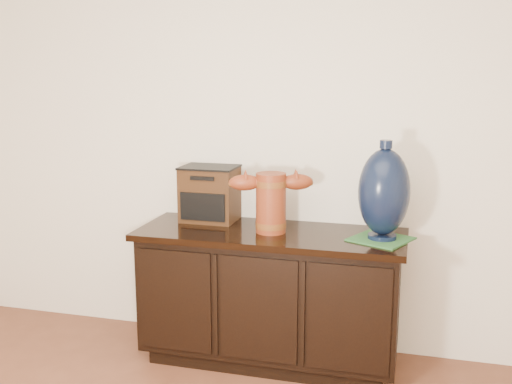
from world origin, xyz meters
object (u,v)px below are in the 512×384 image
(lamp_base, at_px, (384,192))
(spray_can, at_px, (230,209))
(terracotta_vessel, at_px, (271,199))
(tv_radio, at_px, (210,193))
(sideboard, at_px, (270,295))

(lamp_base, relative_size, spray_can, 3.10)
(terracotta_vessel, height_order, tv_radio, terracotta_vessel)
(sideboard, distance_m, tv_radio, 0.68)
(terracotta_vessel, height_order, lamp_base, lamp_base)
(sideboard, xyz_separation_m, spray_can, (-0.28, 0.14, 0.45))
(sideboard, distance_m, spray_can, 0.54)
(sideboard, distance_m, lamp_base, 0.86)
(tv_radio, height_order, lamp_base, lamp_base)
(terracotta_vessel, relative_size, tv_radio, 1.42)
(spray_can, bearing_deg, tv_radio, 171.86)
(tv_radio, height_order, spray_can, tv_radio)
(sideboard, xyz_separation_m, terracotta_vessel, (0.01, -0.01, 0.55))
(spray_can, bearing_deg, terracotta_vessel, -28.03)
(terracotta_vessel, bearing_deg, lamp_base, -19.16)
(tv_radio, relative_size, spray_can, 1.96)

